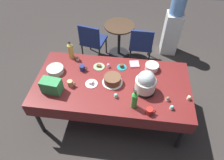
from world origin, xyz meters
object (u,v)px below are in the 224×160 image
object	(u,v)px
coffee_mug_navy	(82,68)
maroon_chair_right	(141,43)
dessert_plate_white	(91,83)
dessert_plate_teal	(122,67)
glass_salad_bowl	(55,70)
ceramic_snack_bowl	(152,67)
cupcake_rose	(108,66)
frosted_layer_cake	(112,80)
soda_bottle_ginger_ale	(71,50)
maroon_chair_left	(92,40)
soda_bottle_lime_soda	(134,100)
cupcake_berry	(116,96)
cupcake_cocoa	(189,98)
coffee_mug_tan	(70,83)
soda_carton	(51,86)
potluck_table	(112,85)
round_cafe_table	(119,35)
water_cooler	(172,28)
cupcake_vanilla	(168,99)
coffee_mug_red	(150,111)
cupcake_lemon	(77,58)
slow_cooker	(146,83)
cupcake_mint	(172,107)

from	to	relation	value
coffee_mug_navy	maroon_chair_right	distance (m)	1.46
dessert_plate_white	dessert_plate_teal	distance (m)	0.55
glass_salad_bowl	ceramic_snack_bowl	world-z (taller)	ceramic_snack_bowl
ceramic_snack_bowl	cupcake_rose	bearing A→B (deg)	-176.55
frosted_layer_cake	coffee_mug_navy	bearing A→B (deg)	158.51
ceramic_snack_bowl	dessert_plate_white	size ratio (longest dim) A/B	1.14
frosted_layer_cake	soda_bottle_ginger_ale	distance (m)	0.85
cupcake_rose	maroon_chair_left	xyz separation A→B (m)	(-0.47, 1.02, -0.29)
glass_salad_bowl	soda_bottle_lime_soda	xyz separation A→B (m)	(1.18, -0.48, 0.10)
dessert_plate_white	soda_bottle_ginger_ale	bearing A→B (deg)	129.05
cupcake_rose	soda_bottle_ginger_ale	xyz separation A→B (m)	(-0.61, 0.15, 0.11)
dessert_plate_teal	cupcake_berry	xyz separation A→B (m)	(-0.02, -0.58, 0.02)
glass_salad_bowl	cupcake_cocoa	size ratio (longest dim) A/B	3.66
dessert_plate_teal	cupcake_cocoa	xyz separation A→B (m)	(0.93, -0.49, 0.02)
dessert_plate_teal	maroon_chair_left	bearing A→B (deg)	124.02
coffee_mug_tan	soda_carton	distance (m)	0.25
potluck_table	cupcake_berry	xyz separation A→B (m)	(0.08, -0.25, 0.09)
round_cafe_table	ceramic_snack_bowl	bearing A→B (deg)	-63.27
potluck_table	water_cooler	size ratio (longest dim) A/B	1.77
dessert_plate_white	cupcake_vanilla	xyz separation A→B (m)	(1.04, -0.16, 0.02)
frosted_layer_cake	cupcake_cocoa	bearing A→B (deg)	-9.47
dessert_plate_teal	coffee_mug_navy	size ratio (longest dim) A/B	1.25
coffee_mug_red	maroon_chair_left	distance (m)	2.10
cupcake_lemon	soda_bottle_ginger_ale	distance (m)	0.16
soda_bottle_lime_soda	glass_salad_bowl	bearing A→B (deg)	157.92
cupcake_berry	coffee_mug_tan	size ratio (longest dim) A/B	0.58
soda_carton	potluck_table	bearing A→B (deg)	24.22
slow_cooker	maroon_chair_right	bearing A→B (deg)	92.34
coffee_mug_tan	coffee_mug_red	xyz separation A→B (m)	(1.08, -0.32, -0.00)
cupcake_lemon	maroon_chair_right	world-z (taller)	maroon_chair_right
glass_salad_bowl	dessert_plate_white	world-z (taller)	glass_salad_bowl
dessert_plate_white	water_cooler	world-z (taller)	water_cooler
cupcake_cocoa	coffee_mug_navy	xyz separation A→B (m)	(-1.50, 0.36, 0.01)
ceramic_snack_bowl	cupcake_vanilla	xyz separation A→B (m)	(0.20, -0.57, -0.01)
frosted_layer_cake	dessert_plate_teal	size ratio (longest dim) A/B	1.94
cupcake_rose	cupcake_mint	world-z (taller)	same
cupcake_rose	soda_bottle_ginger_ale	world-z (taller)	soda_bottle_ginger_ale
dessert_plate_white	cupcake_berry	distance (m)	0.41
soda_carton	cupcake_lemon	bearing A→B (deg)	81.06
cupcake_lemon	cupcake_mint	xyz separation A→B (m)	(1.40, -0.76, 0.00)
potluck_table	soda_carton	world-z (taller)	soda_carton
cupcake_vanilla	coffee_mug_tan	size ratio (longest dim) A/B	0.58
cupcake_vanilla	coffee_mug_tan	distance (m)	1.32
maroon_chair_left	soda_carton	bearing A→B (deg)	-97.68
cupcake_berry	maroon_chair_right	xyz separation A→B (m)	(0.32, 1.57, -0.29)
dessert_plate_white	maroon_chair_right	size ratio (longest dim) A/B	0.21
dessert_plate_white	soda_bottle_lime_soda	bearing A→B (deg)	-26.73
soda_bottle_lime_soda	maroon_chair_left	bearing A→B (deg)	117.76
frosted_layer_cake	dessert_plate_white	distance (m)	0.30
cupcake_rose	maroon_chair_left	distance (m)	1.16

